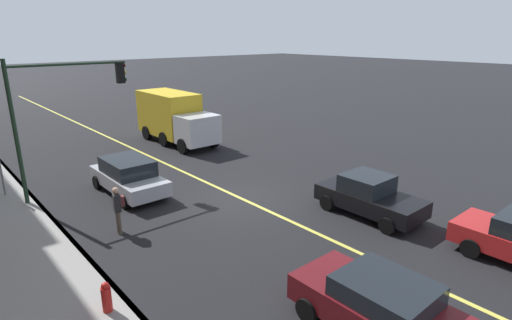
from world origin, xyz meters
TOP-DOWN VIEW (x-y plane):
  - ground at (0.00, 0.00)m, footprint 200.00×200.00m
  - sidewalk_slab at (0.00, 8.57)m, footprint 80.00×3.93m
  - curb_edge at (0.00, 6.69)m, footprint 80.00×0.16m
  - lane_stripe_center at (0.00, 0.00)m, footprint 80.00×0.16m
  - car_silver at (3.66, 3.27)m, footprint 4.41×1.96m
  - car_maroon at (-8.44, 2.75)m, footprint 3.97×2.00m
  - car_black at (-4.45, -2.71)m, footprint 4.04×1.97m
  - truck_yellow at (10.15, -2.80)m, footprint 6.57×2.40m
  - pedestrian_with_backpack at (0.31, 5.15)m, footprint 0.44×0.43m
  - traffic_light_mast at (4.99, 5.21)m, footprint 0.28×4.71m
  - fire_hydrant at (-3.77, 7.21)m, footprint 0.24×0.24m

SIDE VIEW (x-z plane):
  - ground at x=0.00m, z-range 0.00..0.00m
  - lane_stripe_center at x=0.00m, z-range 0.00..0.01m
  - sidewalk_slab at x=0.00m, z-range 0.00..0.15m
  - curb_edge at x=0.00m, z-range 0.00..0.15m
  - fire_hydrant at x=-3.77m, z-range 0.00..0.94m
  - car_maroon at x=-8.44m, z-range 0.03..1.48m
  - car_black at x=-4.45m, z-range -0.02..1.54m
  - car_silver at x=3.66m, z-range 0.02..1.57m
  - pedestrian_with_backpack at x=0.31m, z-range 0.14..1.83m
  - truck_yellow at x=10.15m, z-range 0.08..3.21m
  - traffic_light_mast at x=4.99m, z-range 1.11..6.91m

